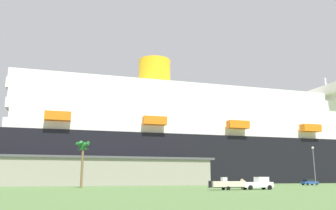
{
  "coord_description": "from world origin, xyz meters",
  "views": [
    {
      "loc": [
        -26.38,
        -76.51,
        2.05
      ],
      "look_at": [
        -5.51,
        30.74,
        25.18
      ],
      "focal_mm": 36.82,
      "sensor_mm": 36.0,
      "label": 1
    }
  ],
  "objects": [
    {
      "name": "street_lamp",
      "position": [
        23.85,
        -1.37,
        5.98
      ],
      "size": [
        0.56,
        0.56,
        9.4
      ],
      "color": "slate",
      "rests_on": "ground_plane"
    },
    {
      "name": "parked_car_red_hatchback",
      "position": [
        -42.65,
        18.09,
        0.83
      ],
      "size": [
        4.56,
        2.28,
        1.58
      ],
      "color": "red",
      "rests_on": "ground_plane"
    },
    {
      "name": "pickup_truck",
      "position": [
        1.03,
        -18.52,
        1.04
      ],
      "size": [
        5.76,
        2.68,
        2.2
      ],
      "color": "white",
      "rests_on": "ground_plane"
    },
    {
      "name": "palm_tree",
      "position": [
        -30.08,
        -1.68,
        7.68
      ],
      "size": [
        3.29,
        2.95,
        9.69
      ],
      "color": "brown",
      "rests_on": "ground_plane"
    },
    {
      "name": "parked_car_blue_suv",
      "position": [
        31.28,
        12.67,
        0.83
      ],
      "size": [
        4.55,
        2.4,
        1.58
      ],
      "color": "#264C99",
      "rests_on": "ground_plane"
    },
    {
      "name": "small_boat_on_trailer",
      "position": [
        -4.14,
        -18.98,
        0.96
      ],
      "size": [
        8.38,
        2.49,
        2.15
      ],
      "color": "#595960",
      "rests_on": "ground_plane"
    },
    {
      "name": "terminal_building",
      "position": [
        -27.89,
        24.18,
        3.79
      ],
      "size": [
        66.01,
        27.48,
        7.54
      ],
      "color": "gray",
      "rests_on": "ground_plane"
    },
    {
      "name": "ground_plane",
      "position": [
        0.0,
        30.0,
        0.0
      ],
      "size": [
        600.0,
        600.0,
        0.0
      ],
      "primitive_type": "plane",
      "color": "#4C6B38"
    },
    {
      "name": "cruise_ship",
      "position": [
        20.79,
        59.96,
        15.47
      ],
      "size": [
        220.58,
        55.0,
        56.3
      ],
      "color": "black",
      "rests_on": "ground_plane"
    }
  ]
}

